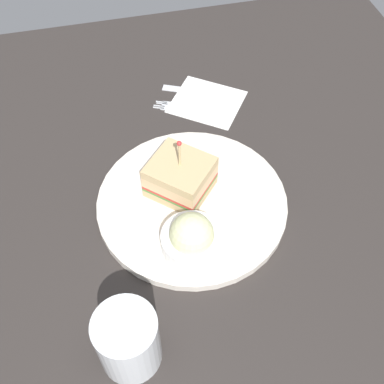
% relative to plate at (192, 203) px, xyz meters
% --- Properties ---
extents(ground_plane, '(1.02, 1.02, 0.02)m').
position_rel_plate_xyz_m(ground_plane, '(0.00, 0.00, -0.02)').
color(ground_plane, '#2D2826').
extents(plate, '(0.28, 0.28, 0.01)m').
position_rel_plate_xyz_m(plate, '(0.00, 0.00, 0.00)').
color(plate, silver).
rests_on(plate, ground_plane).
extents(sandwich_half_center, '(0.11, 0.11, 0.10)m').
position_rel_plate_xyz_m(sandwich_half_center, '(0.02, 0.01, 0.03)').
color(sandwich_half_center, tan).
rests_on(sandwich_half_center, plate).
extents(coleslaw_bowl, '(0.08, 0.08, 0.06)m').
position_rel_plate_xyz_m(coleslaw_bowl, '(-0.08, 0.02, 0.03)').
color(coleslaw_bowl, white).
rests_on(coleslaw_bowl, plate).
extents(drink_glass, '(0.07, 0.07, 0.09)m').
position_rel_plate_xyz_m(drink_glass, '(-0.20, 0.12, 0.04)').
color(drink_glass, silver).
rests_on(drink_glass, ground_plane).
extents(napkin, '(0.16, 0.16, 0.00)m').
position_rel_plate_xyz_m(napkin, '(0.21, -0.08, -0.01)').
color(napkin, white).
rests_on(napkin, ground_plane).
extents(fork, '(0.06, 0.12, 0.00)m').
position_rel_plate_xyz_m(fork, '(0.21, -0.03, -0.00)').
color(fork, silver).
rests_on(fork, ground_plane).
extents(knife, '(0.06, 0.11, 0.00)m').
position_rel_plate_xyz_m(knife, '(0.25, -0.06, -0.00)').
color(knife, silver).
rests_on(knife, ground_plane).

